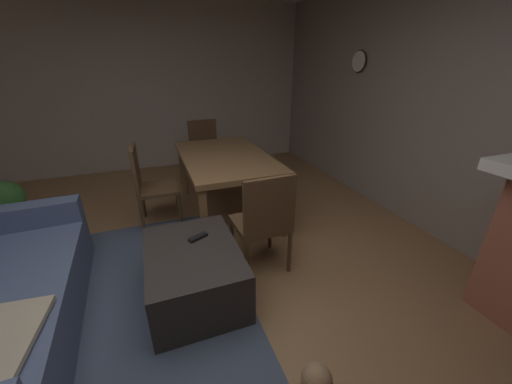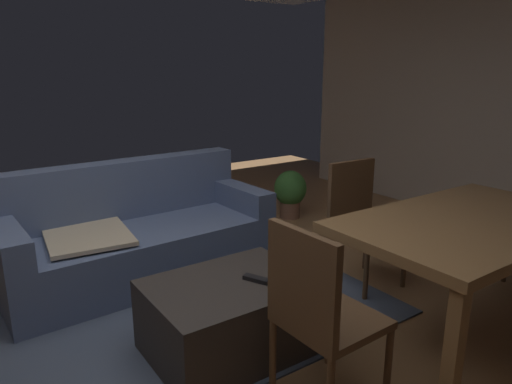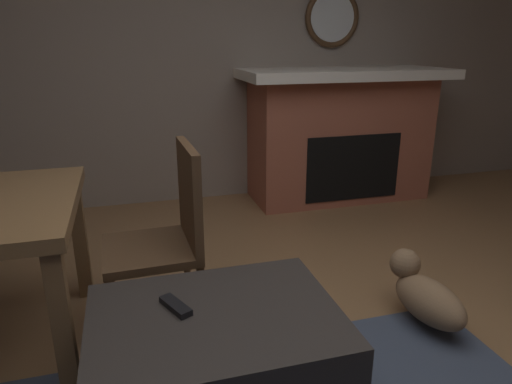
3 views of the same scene
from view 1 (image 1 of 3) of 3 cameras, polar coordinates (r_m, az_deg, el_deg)
floor at (r=2.27m, az=-12.85°, el=-25.82°), size 9.33×9.33×0.00m
wall_right_window_side at (r=5.39m, az=-20.90°, el=18.60°), size 0.12×5.86×2.69m
area_rug at (r=2.56m, az=-26.45°, el=-20.90°), size 2.60×2.00×0.01m
ottoman_coffee_table at (r=2.39m, az=-12.12°, el=-15.32°), size 0.92×0.69×0.43m
tv_remote at (r=2.38m, az=-11.39°, el=-8.75°), size 0.11×0.17×0.02m
dining_table at (r=3.44m, az=-6.09°, el=6.11°), size 1.65×0.98×0.74m
dining_chair_north at (r=3.40m, az=-20.49°, el=1.90°), size 0.46×0.46×0.93m
dining_chair_west at (r=2.43m, az=1.59°, el=-5.31°), size 0.45×0.45×0.93m
dining_chair_east at (r=4.62m, az=-10.02°, el=8.70°), size 0.46×0.46×0.93m
potted_plant at (r=4.30m, az=-40.81°, el=-1.36°), size 0.35×0.35×0.53m
wall_clock at (r=4.34m, az=19.73°, el=23.15°), size 0.28×0.03×0.28m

